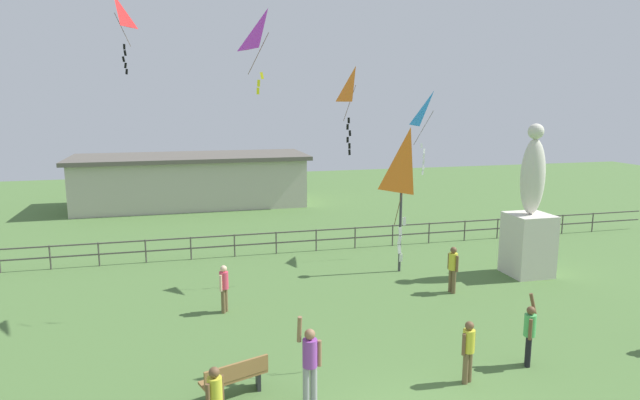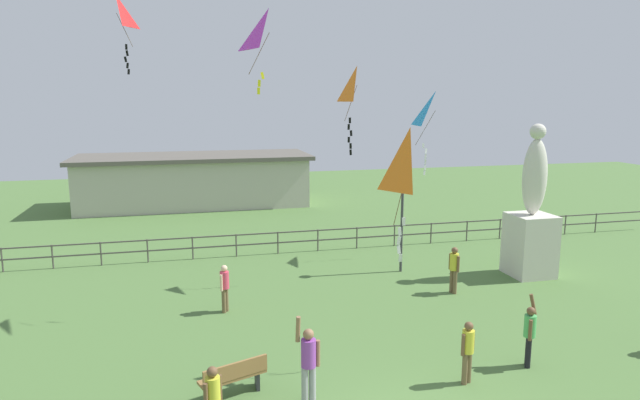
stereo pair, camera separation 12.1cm
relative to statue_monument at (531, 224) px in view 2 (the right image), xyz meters
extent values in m
cube|color=beige|center=(0.00, 0.00, -0.78)|extent=(1.48, 1.48, 2.29)
ellipsoid|color=beige|center=(0.00, 0.00, 1.75)|extent=(0.90, 0.76, 2.77)
sphere|color=beige|center=(0.00, 0.00, 3.39)|extent=(0.56, 0.56, 0.56)
cylinder|color=#38383D|center=(-4.45, 1.54, 0.06)|extent=(0.10, 0.10, 3.96)
sphere|color=white|center=(-4.45, 1.54, 2.19)|extent=(0.36, 0.36, 0.36)
cube|color=olive|center=(-11.42, -5.90, -1.47)|extent=(1.55, 0.89, 0.06)
cube|color=olive|center=(-11.36, -6.07, -1.25)|extent=(1.43, 0.57, 0.36)
cube|color=#333338|center=(-11.99, -6.11, -1.70)|extent=(0.08, 0.36, 0.45)
cube|color=#333338|center=(-10.86, -5.70, -1.70)|extent=(0.08, 0.36, 0.45)
cylinder|color=brown|center=(-11.18, -0.90, -1.55)|extent=(0.13, 0.13, 0.75)
cylinder|color=brown|center=(-11.26, -1.02, -1.55)|extent=(0.13, 0.13, 0.75)
cylinder|color=#D83F59|center=(-11.22, -0.96, -0.90)|extent=(0.28, 0.28, 0.53)
sphere|color=beige|center=(-11.22, -0.96, -0.53)|extent=(0.20, 0.20, 0.20)
cylinder|color=beige|center=(-11.11, -0.81, -0.93)|extent=(0.08, 0.08, 0.51)
cylinder|color=beige|center=(-11.33, -1.11, -0.93)|extent=(0.08, 0.08, 0.51)
cylinder|color=#99999E|center=(-9.96, -6.64, -1.49)|extent=(0.15, 0.15, 0.86)
cylinder|color=#99999E|center=(-9.79, -6.63, -1.49)|extent=(0.15, 0.15, 0.86)
cylinder|color=purple|center=(-9.88, -6.64, -0.76)|extent=(0.32, 0.32, 0.61)
sphere|color=#8C6647|center=(-9.88, -6.64, -0.33)|extent=(0.23, 0.23, 0.23)
cylinder|color=#8C6647|center=(-10.09, -6.60, -0.21)|extent=(0.11, 0.18, 0.59)
cylinder|color=#8C6647|center=(-9.67, -6.62, -0.79)|extent=(0.09, 0.09, 0.58)
cylinder|color=black|center=(-4.26, -6.21, -1.54)|extent=(0.13, 0.13, 0.77)
cylinder|color=black|center=(-4.34, -6.34, -1.54)|extent=(0.13, 0.13, 0.77)
cylinder|color=#4CB259|center=(-4.30, -6.27, -0.88)|extent=(0.28, 0.28, 0.55)
sphere|color=brown|center=(-4.30, -6.27, -0.50)|extent=(0.21, 0.21, 0.21)
cylinder|color=brown|center=(-4.17, -6.14, -0.39)|extent=(0.22, 0.18, 0.52)
cylinder|color=brown|center=(-4.40, -6.43, -0.91)|extent=(0.08, 0.08, 0.52)
cylinder|color=brown|center=(-3.61, -1.18, -1.52)|extent=(0.14, 0.14, 0.81)
cylinder|color=brown|center=(-3.65, -1.03, -1.52)|extent=(0.14, 0.14, 0.81)
cylinder|color=gold|center=(-3.63, -1.11, -0.83)|extent=(0.30, 0.30, 0.57)
sphere|color=brown|center=(-3.63, -1.11, -0.44)|extent=(0.22, 0.22, 0.22)
cylinder|color=brown|center=(-3.58, -1.30, -0.87)|extent=(0.09, 0.09, 0.54)
cylinder|color=brown|center=(-3.68, -0.92, -0.87)|extent=(0.09, 0.09, 0.54)
cylinder|color=brown|center=(-6.10, -6.62, -1.55)|extent=(0.13, 0.13, 0.75)
cylinder|color=brown|center=(-6.23, -6.68, -1.55)|extent=(0.13, 0.13, 0.75)
cylinder|color=gold|center=(-6.16, -6.65, -0.90)|extent=(0.28, 0.28, 0.53)
sphere|color=brown|center=(-6.16, -6.65, -0.53)|extent=(0.20, 0.20, 0.20)
cylinder|color=brown|center=(-6.00, -6.57, -0.93)|extent=(0.08, 0.08, 0.51)
cylinder|color=brown|center=(-6.33, -6.73, -0.93)|extent=(0.08, 0.08, 0.51)
cylinder|color=gold|center=(-11.91, -7.47, -0.88)|extent=(0.28, 0.28, 0.55)
sphere|color=brown|center=(-11.91, -7.47, -0.50)|extent=(0.21, 0.21, 0.21)
cylinder|color=brown|center=(-12.05, -7.60, -0.91)|extent=(0.08, 0.08, 0.52)
cylinder|color=brown|center=(-11.77, -7.34, -0.91)|extent=(0.08, 0.08, 0.52)
pyramid|color=red|center=(-14.40, 4.66, 7.58)|extent=(0.91, 0.97, 1.19)
cylinder|color=#4C381E|center=(-14.14, 4.51, 6.99)|extent=(0.53, 0.32, 1.19)
cube|color=black|center=(-14.12, 4.52, 6.39)|extent=(0.08, 0.03, 0.20)
cube|color=black|center=(-14.10, 4.53, 6.17)|extent=(0.10, 0.04, 0.21)
cube|color=black|center=(-14.17, 4.50, 5.95)|extent=(0.11, 0.04, 0.21)
cube|color=black|center=(-14.12, 4.53, 5.73)|extent=(0.11, 0.03, 0.21)
cube|color=black|center=(-14.09, 4.54, 5.51)|extent=(0.10, 0.02, 0.21)
pyramid|color=orange|center=(-6.40, 1.13, 4.99)|extent=(0.70, 0.83, 1.21)
cylinder|color=#4C381E|center=(-6.64, 1.05, 4.39)|extent=(0.49, 0.17, 1.21)
cube|color=black|center=(-6.67, 1.04, 3.80)|extent=(0.09, 0.04, 0.20)
cube|color=black|center=(-6.72, 1.01, 3.58)|extent=(0.09, 0.05, 0.20)
cube|color=black|center=(-6.61, 1.07, 3.36)|extent=(0.09, 0.01, 0.20)
cube|color=black|center=(-6.71, 1.02, 3.14)|extent=(0.08, 0.03, 0.20)
cube|color=black|center=(-6.63, 1.06, 2.92)|extent=(0.10, 0.04, 0.20)
cube|color=black|center=(-6.62, 1.06, 2.70)|extent=(0.10, 0.03, 0.21)
pyramid|color=#198CD1|center=(-2.43, 3.25, 4.07)|extent=(0.97, 1.28, 1.38)
cylinder|color=#4C381E|center=(-2.81, 3.32, 3.38)|extent=(0.78, 0.14, 1.38)
cube|color=white|center=(-2.89, 3.28, 2.67)|extent=(0.10, 0.02, 0.20)
cube|color=white|center=(-2.73, 3.36, 2.45)|extent=(0.11, 0.05, 0.21)
cube|color=white|center=(-2.74, 3.35, 2.23)|extent=(0.11, 0.02, 0.21)
cube|color=white|center=(-2.74, 3.35, 2.01)|extent=(0.10, 0.01, 0.20)
cube|color=white|center=(-2.75, 3.35, 1.79)|extent=(0.08, 0.04, 0.20)
cube|color=white|center=(-2.77, 3.33, 1.57)|extent=(0.10, 0.03, 0.20)
pyramid|color=#B22DB2|center=(-9.70, -0.85, 6.41)|extent=(0.98, 1.20, 1.20)
cylinder|color=#4C381E|center=(-10.03, -0.96, 5.81)|extent=(0.67, 0.23, 1.20)
cube|color=yellow|center=(-9.93, -0.91, 5.19)|extent=(0.11, 0.05, 0.21)
cube|color=yellow|center=(-10.04, -0.96, 4.97)|extent=(0.09, 0.02, 0.20)
cube|color=yellow|center=(-10.06, -0.97, 4.75)|extent=(0.08, 0.02, 0.20)
pyramid|color=orange|center=(-7.13, -5.26, 3.10)|extent=(0.83, 0.92, 1.48)
cylinder|color=#4C381E|center=(-7.35, -5.38, 2.36)|extent=(0.47, 0.27, 1.48)
cube|color=white|center=(-7.26, -5.33, 1.66)|extent=(0.10, 0.02, 0.20)
cube|color=white|center=(-7.38, -5.39, 1.44)|extent=(0.10, 0.02, 0.20)
cube|color=white|center=(-7.39, -5.40, 1.22)|extent=(0.11, 0.01, 0.21)
cube|color=white|center=(-7.39, -5.40, 1.00)|extent=(0.10, 0.03, 0.20)
cube|color=white|center=(-7.34, -5.37, 0.78)|extent=(0.09, 0.04, 0.20)
cylinder|color=#4C4742|center=(-19.09, 5.06, -1.45)|extent=(0.06, 0.06, 0.95)
cylinder|color=#4C4742|center=(-17.34, 5.06, -1.45)|extent=(0.06, 0.06, 0.95)
cylinder|color=#4C4742|center=(-15.59, 5.06, -1.45)|extent=(0.06, 0.06, 0.95)
cylinder|color=#4C4742|center=(-13.83, 5.06, -1.45)|extent=(0.06, 0.06, 0.95)
cylinder|color=#4C4742|center=(-12.08, 5.06, -1.45)|extent=(0.06, 0.06, 0.95)
cylinder|color=#4C4742|center=(-10.31, 5.06, -1.45)|extent=(0.06, 0.06, 0.95)
cylinder|color=#4C4742|center=(-8.56, 5.06, -1.45)|extent=(0.06, 0.06, 0.95)
cylinder|color=#4C4742|center=(-6.82, 5.06, -1.45)|extent=(0.06, 0.06, 0.95)
cylinder|color=#4C4742|center=(-5.07, 5.06, -1.45)|extent=(0.06, 0.06, 0.95)
cylinder|color=#4C4742|center=(-3.31, 5.06, -1.45)|extent=(0.06, 0.06, 0.95)
cylinder|color=#4C4742|center=(-1.55, 5.06, -1.45)|extent=(0.06, 0.06, 0.95)
cylinder|color=#4C4742|center=(0.24, 5.06, -1.45)|extent=(0.06, 0.06, 0.95)
cylinder|color=#4C4742|center=(1.94, 5.06, -1.45)|extent=(0.06, 0.06, 0.95)
cylinder|color=#4C4742|center=(3.74, 5.06, -1.45)|extent=(0.06, 0.06, 0.95)
cylinder|color=#4C4742|center=(5.48, 5.06, -1.45)|extent=(0.06, 0.06, 0.95)
cylinder|color=#4C4742|center=(7.21, 5.06, -1.45)|extent=(0.06, 0.06, 0.95)
cube|color=#4C4742|center=(-8.08, 5.06, -1.01)|extent=(36.00, 0.05, 0.05)
cube|color=#4C4742|center=(-8.08, 5.06, -1.45)|extent=(36.00, 0.05, 0.05)
cube|color=#B7B2A3|center=(-11.71, 17.06, -0.49)|extent=(13.39, 4.85, 2.86)
cube|color=#59544C|center=(-11.71, 17.06, 1.06)|extent=(13.99, 5.45, 0.24)
camera|label=1|loc=(-12.35, -17.15, 4.51)|focal=30.84mm
camera|label=2|loc=(-12.24, -17.18, 4.51)|focal=30.84mm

